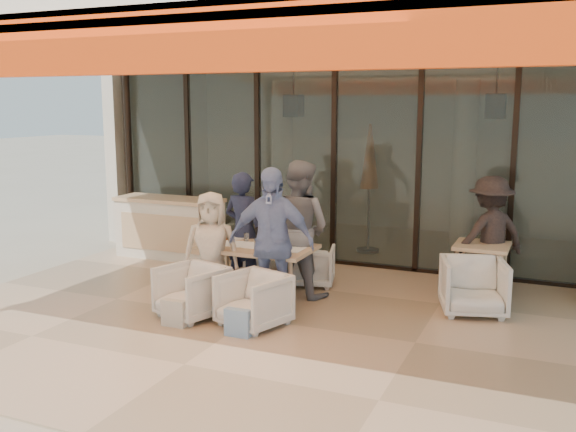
% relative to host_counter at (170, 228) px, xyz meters
% --- Properties ---
extents(ground, '(70.00, 70.00, 0.00)m').
position_rel_host_counter_xyz_m(ground, '(2.67, -2.30, -0.53)').
color(ground, '#C6B293').
rests_on(ground, ground).
extents(terrace_floor, '(8.00, 6.00, 0.01)m').
position_rel_host_counter_xyz_m(terrace_floor, '(2.67, -2.30, -0.53)').
color(terrace_floor, tan).
rests_on(terrace_floor, ground).
extents(terrace_structure, '(8.00, 6.00, 3.40)m').
position_rel_host_counter_xyz_m(terrace_structure, '(2.67, -2.56, 2.72)').
color(terrace_structure, silver).
rests_on(terrace_structure, ground).
extents(glass_storefront, '(8.08, 0.10, 3.20)m').
position_rel_host_counter_xyz_m(glass_storefront, '(2.67, 0.70, 1.07)').
color(glass_storefront, '#9EADA3').
rests_on(glass_storefront, ground).
extents(interior_block, '(9.05, 3.62, 3.52)m').
position_rel_host_counter_xyz_m(interior_block, '(2.68, 3.02, 1.70)').
color(interior_block, silver).
rests_on(interior_block, ground).
extents(host_counter, '(1.85, 0.65, 1.04)m').
position_rel_host_counter_xyz_m(host_counter, '(0.00, 0.00, 0.00)').
color(host_counter, silver).
rests_on(host_counter, ground).
extents(dining_table, '(1.50, 0.90, 0.93)m').
position_rel_host_counter_xyz_m(dining_table, '(2.37, -1.53, 0.16)').
color(dining_table, '#DBB385').
rests_on(dining_table, ground).
extents(chair_far_left, '(0.65, 0.62, 0.61)m').
position_rel_host_counter_xyz_m(chair_far_left, '(1.96, -0.59, -0.23)').
color(chair_far_left, white).
rests_on(chair_far_left, ground).
extents(chair_far_right, '(0.75, 0.72, 0.64)m').
position_rel_host_counter_xyz_m(chair_far_right, '(2.80, -0.59, -0.21)').
color(chair_far_right, white).
rests_on(chair_far_right, ground).
extents(chair_near_left, '(0.88, 0.85, 0.72)m').
position_rel_host_counter_xyz_m(chair_near_left, '(1.96, -2.49, -0.17)').
color(chair_near_left, white).
rests_on(chair_near_left, ground).
extents(chair_near_right, '(0.86, 0.84, 0.71)m').
position_rel_host_counter_xyz_m(chair_near_right, '(2.80, -2.49, -0.18)').
color(chair_near_right, white).
rests_on(chair_near_right, ground).
extents(diner_navy, '(0.66, 0.49, 1.67)m').
position_rel_host_counter_xyz_m(diner_navy, '(1.96, -1.09, 0.30)').
color(diner_navy, '#192038').
rests_on(diner_navy, ground).
extents(diner_grey, '(1.02, 0.86, 1.86)m').
position_rel_host_counter_xyz_m(diner_grey, '(2.80, -1.09, 0.40)').
color(diner_grey, slate).
rests_on(diner_grey, ground).
extents(diner_cream, '(0.85, 0.70, 1.50)m').
position_rel_host_counter_xyz_m(diner_cream, '(1.96, -1.99, 0.22)').
color(diner_cream, beige).
rests_on(diner_cream, ground).
extents(diner_periwinkle, '(1.13, 0.57, 1.85)m').
position_rel_host_counter_xyz_m(diner_periwinkle, '(2.80, -1.99, 0.39)').
color(diner_periwinkle, '#6E80B7').
rests_on(diner_periwinkle, ground).
extents(tote_bag_cream, '(0.30, 0.10, 0.34)m').
position_rel_host_counter_xyz_m(tote_bag_cream, '(1.96, -2.89, -0.36)').
color(tote_bag_cream, silver).
rests_on(tote_bag_cream, ground).
extents(tote_bag_blue, '(0.30, 0.10, 0.34)m').
position_rel_host_counter_xyz_m(tote_bag_blue, '(2.80, -2.89, -0.36)').
color(tote_bag_blue, '#99BFD8').
rests_on(tote_bag_blue, ground).
extents(side_table, '(0.70, 0.70, 0.74)m').
position_rel_host_counter_xyz_m(side_table, '(5.10, -0.25, 0.11)').
color(side_table, '#DBB385').
rests_on(side_table, ground).
extents(side_chair, '(0.93, 0.90, 0.78)m').
position_rel_host_counter_xyz_m(side_chair, '(5.10, -1.00, -0.14)').
color(side_chair, white).
rests_on(side_chair, ground).
extents(standing_woman, '(1.20, 1.16, 1.64)m').
position_rel_host_counter_xyz_m(standing_woman, '(5.17, -0.02, 0.29)').
color(standing_woman, black).
rests_on(standing_woman, ground).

